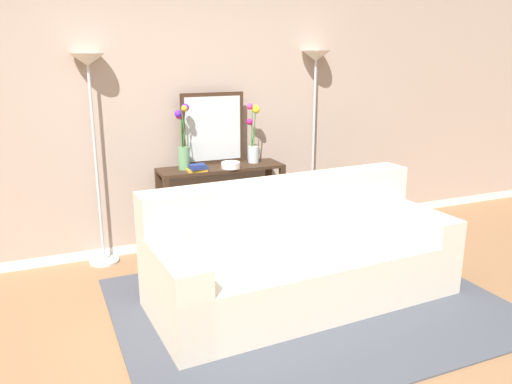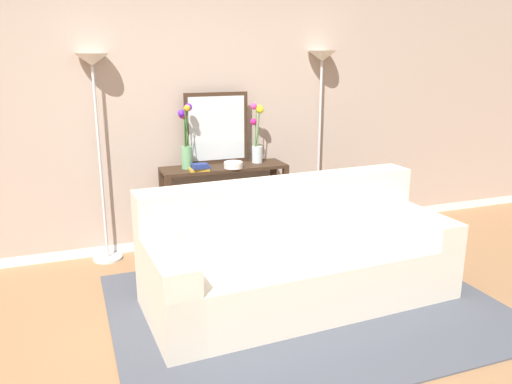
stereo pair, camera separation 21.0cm
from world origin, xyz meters
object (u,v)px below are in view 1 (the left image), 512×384
(vase_short_flowers, at_px, (253,136))
(book_stack, at_px, (197,168))
(floor_lamp_left, at_px, (91,102))
(fruit_bowl, at_px, (231,165))
(book_row_under_console, at_px, (195,248))
(couch, at_px, (300,259))
(console_table, at_px, (222,194))
(floor_lamp_right, at_px, (315,92))
(wall_mirror, at_px, (213,129))
(vase_tall_flowers, at_px, (183,142))

(vase_short_flowers, xyz_separation_m, book_stack, (-0.60, -0.16, -0.22))
(floor_lamp_left, xyz_separation_m, fruit_bowl, (1.14, -0.25, -0.58))
(floor_lamp_left, height_order, book_row_under_console, floor_lamp_left)
(couch, height_order, console_table, couch)
(floor_lamp_right, distance_m, wall_mirror, 1.11)
(couch, relative_size, vase_tall_flowers, 4.01)
(vase_tall_flowers, distance_m, fruit_bowl, 0.47)
(floor_lamp_left, relative_size, vase_tall_flowers, 3.14)
(floor_lamp_right, xyz_separation_m, book_stack, (-1.31, -0.25, -0.60))
(fruit_bowl, xyz_separation_m, book_stack, (-0.31, -0.00, 0.00))
(book_stack, relative_size, book_row_under_console, 0.45)
(console_table, height_order, book_row_under_console, console_table)
(vase_tall_flowers, bearing_deg, vase_short_flowers, 1.98)
(floor_lamp_right, distance_m, book_row_under_console, 1.92)
(fruit_bowl, height_order, book_row_under_console, fruit_bowl)
(console_table, xyz_separation_m, book_stack, (-0.26, -0.11, 0.29))
(vase_tall_flowers, relative_size, fruit_bowl, 3.33)
(couch, xyz_separation_m, wall_mirror, (-0.23, 1.29, 0.84))
(floor_lamp_right, relative_size, book_stack, 10.31)
(vase_short_flowers, relative_size, book_stack, 3.12)
(floor_lamp_left, distance_m, wall_mirror, 1.10)
(floor_lamp_right, distance_m, vase_short_flowers, 0.81)
(console_table, bearing_deg, book_row_under_console, 180.00)
(console_table, bearing_deg, vase_tall_flowers, 176.31)
(floor_lamp_left, bearing_deg, book_row_under_console, -9.96)
(floor_lamp_left, bearing_deg, vase_short_flowers, -3.90)
(console_table, distance_m, vase_tall_flowers, 0.61)
(vase_tall_flowers, height_order, fruit_bowl, vase_tall_flowers)
(vase_short_flowers, bearing_deg, floor_lamp_right, 7.84)
(floor_lamp_left, height_order, wall_mirror, floor_lamp_left)
(console_table, relative_size, floor_lamp_left, 0.64)
(floor_lamp_right, height_order, book_stack, floor_lamp_right)
(floor_lamp_left, distance_m, vase_tall_flowers, 0.84)
(vase_tall_flowers, distance_m, book_stack, 0.26)
(book_stack, bearing_deg, console_table, 22.95)
(console_table, xyz_separation_m, vase_short_flowers, (0.34, 0.05, 0.51))
(book_stack, bearing_deg, floor_lamp_right, 10.93)
(couch, relative_size, floor_lamp_right, 1.26)
(couch, relative_size, fruit_bowl, 13.38)
(fruit_bowl, bearing_deg, vase_tall_flowers, 162.20)
(floor_lamp_left, relative_size, wall_mirror, 2.76)
(floor_lamp_left, bearing_deg, floor_lamp_right, 0.00)
(book_stack, distance_m, book_row_under_console, 0.80)
(couch, bearing_deg, floor_lamp_right, 57.12)
(book_row_under_console, bearing_deg, vase_tall_flowers, 163.15)
(console_table, xyz_separation_m, vase_tall_flowers, (-0.34, 0.02, 0.51))
(vase_tall_flowers, bearing_deg, fruit_bowl, -17.80)
(floor_lamp_right, bearing_deg, vase_short_flowers, -172.16)
(couch, distance_m, vase_short_flowers, 1.42)
(fruit_bowl, relative_size, book_row_under_console, 0.44)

